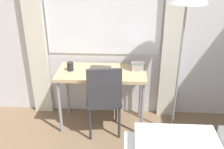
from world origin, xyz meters
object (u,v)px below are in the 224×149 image
book (100,69)px  mug (70,66)px  desk_chair (104,96)px  desk (102,77)px  telephone (138,66)px

book → mug: size_ratio=2.56×
desk_chair → desk: bearing=93.1°
telephone → desk_chair: bearing=-143.7°
mug → book: bearing=6.5°
desk → mug: bearing=179.4°
desk → desk_chair: 0.26m
desk_chair → telephone: bearing=28.1°
desk_chair → telephone: 0.54m
desk_chair → book: (-0.06, 0.25, 0.24)m
telephone → book: (-0.44, -0.03, -0.03)m
desk_chair → book: bearing=95.4°
desk → desk_chair: size_ratio=1.15×
desk → mug: (-0.37, 0.00, 0.12)m
telephone → mug: (-0.80, -0.07, 0.01)m
telephone → book: size_ratio=0.61×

